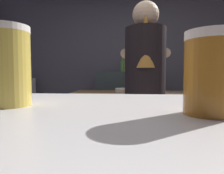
% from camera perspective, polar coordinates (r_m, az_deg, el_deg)
% --- Properties ---
extents(wall_back, '(5.20, 0.10, 2.70)m').
position_cam_1_polar(wall_back, '(3.61, 6.15, 7.41)').
color(wall_back, '#4B4953').
rests_on(wall_back, ground).
extents(prep_counter, '(2.10, 0.60, 0.91)m').
position_cam_1_polar(prep_counter, '(2.29, 15.90, -13.03)').
color(prep_counter, brown).
rests_on(prep_counter, ground).
extents(back_shelf, '(0.99, 0.36, 1.16)m').
position_cam_1_polar(back_shelf, '(3.36, 4.22, -5.50)').
color(back_shelf, '#323C3C').
rests_on(back_shelf, ground).
extents(mini_fridge, '(0.61, 0.58, 1.04)m').
position_cam_1_polar(mini_fridge, '(3.75, -26.94, -5.77)').
color(mini_fridge, white).
rests_on(mini_fridge, ground).
extents(bartender, '(0.44, 0.52, 1.71)m').
position_cam_1_polar(bartender, '(1.71, 9.39, -0.24)').
color(bartender, '#272A38').
rests_on(bartender, ground).
extents(mixing_bowl, '(0.16, 0.16, 0.04)m').
position_cam_1_polar(mixing_bowl, '(2.18, 3.06, -0.96)').
color(mixing_bowl, beige).
rests_on(mixing_bowl, prep_counter).
extents(chefs_knife, '(0.24, 0.07, 0.01)m').
position_cam_1_polar(chefs_knife, '(2.15, 15.96, -1.63)').
color(chefs_knife, silver).
rests_on(chefs_knife, prep_counter).
extents(pint_glass_near, '(0.08, 0.08, 0.15)m').
position_cam_1_polar(pint_glass_near, '(0.43, -27.67, 5.27)').
color(pint_glass_near, gold).
rests_on(pint_glass_near, bar_counter).
extents(pint_glass_far, '(0.08, 0.08, 0.12)m').
position_cam_1_polar(pint_glass_far, '(0.33, 26.32, 3.52)').
color(pint_glass_far, '#AE6B21').
rests_on(pint_glass_far, bar_counter).
extents(bottle_olive_oil, '(0.06, 0.06, 0.18)m').
position_cam_1_polar(bottle_olive_oil, '(3.37, 5.66, 5.55)').
color(bottle_olive_oil, red).
rests_on(bottle_olive_oil, back_shelf).
extents(bottle_soy, '(0.06, 0.06, 0.22)m').
position_cam_1_polar(bottle_soy, '(3.28, 9.17, 5.88)').
color(bottle_soy, '#365C99').
rests_on(bottle_soy, back_shelf).
extents(bottle_vinegar, '(0.06, 0.06, 0.19)m').
position_cam_1_polar(bottle_vinegar, '(3.36, 3.48, 5.68)').
color(bottle_vinegar, '#D6C984').
rests_on(bottle_vinegar, back_shelf).
extents(bottle_hot_sauce, '(0.06, 0.06, 0.24)m').
position_cam_1_polar(bottle_hot_sauce, '(3.25, 3.01, 6.09)').
color(bottle_hot_sauce, '#457C32').
rests_on(bottle_hot_sauce, back_shelf).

